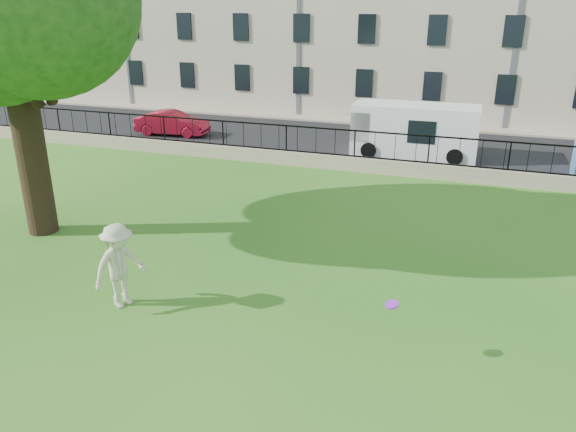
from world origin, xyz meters
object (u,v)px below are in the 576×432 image
at_px(man, 119,266).
at_px(frisbee, 392,304).
at_px(white_van, 415,130).
at_px(red_sedan, 172,123).

xyz_separation_m(man, frisbee, (6.19, 0.01, 0.17)).
bearing_deg(white_van, frisbee, -85.17).
relative_size(man, white_van, 0.36).
xyz_separation_m(man, white_van, (4.50, 16.11, 0.15)).
height_order(frisbee, white_van, white_van).
distance_m(frisbee, red_sedan, 21.56).
distance_m(man, white_van, 16.73).
distance_m(man, red_sedan, 18.05).
height_order(red_sedan, white_van, white_van).
bearing_deg(man, frisbee, -67.42).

